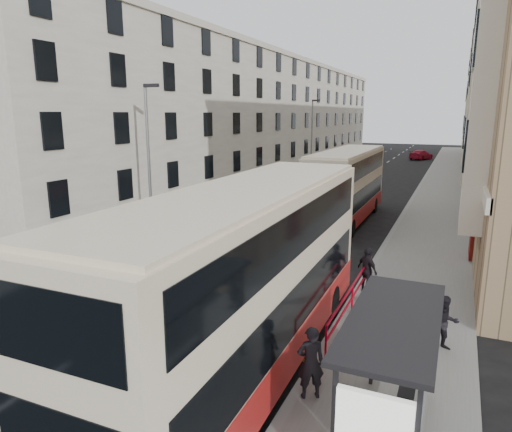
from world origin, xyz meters
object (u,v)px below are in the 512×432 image
at_px(double_decker_front, 248,280).
at_px(car_red, 421,155).
at_px(double_decker_rear, 347,186).
at_px(pedestrian_mid, 445,323).
at_px(bus_shelter, 397,362).
at_px(pedestrian_near, 311,363).
at_px(car_silver, 365,155).
at_px(pedestrian_far, 367,270).
at_px(street_lamp_near, 149,151).
at_px(white_van, 333,164).
at_px(street_lamp_far, 312,132).
at_px(car_dark, 368,150).

xyz_separation_m(double_decker_front, car_red, (-0.52, 61.77, -1.79)).
relative_size(double_decker_rear, pedestrian_mid, 7.06).
relative_size(bus_shelter, pedestrian_near, 2.41).
xyz_separation_m(bus_shelter, car_silver, (-11.64, 58.51, -1.36)).
xyz_separation_m(double_decker_front, pedestrian_near, (1.93, -0.74, -1.45)).
height_order(bus_shelter, double_decker_rear, double_decker_rear).
distance_m(pedestrian_mid, pedestrian_far, 4.34).
distance_m(street_lamp_near, white_van, 32.90).
xyz_separation_m(bus_shelter, pedestrian_near, (-1.99, 1.17, -1.11)).
bearing_deg(street_lamp_far, car_red, 64.27).
xyz_separation_m(double_decker_front, car_dark, (-9.63, 68.92, -1.85)).
distance_m(pedestrian_near, car_dark, 70.60).
relative_size(double_decker_front, car_dark, 3.19).
bearing_deg(car_dark, pedestrian_near, -99.13).
bearing_deg(car_dark, bus_shelter, -97.72).
bearing_deg(double_decker_front, car_dark, 97.17).
distance_m(pedestrian_far, car_silver, 51.28).
relative_size(street_lamp_far, pedestrian_far, 4.63).
relative_size(double_decker_front, pedestrian_near, 6.97).
bearing_deg(street_lamp_near, pedestrian_far, -18.48).
distance_m(bus_shelter, pedestrian_near, 2.56).
bearing_deg(car_red, street_lamp_near, 100.24).
relative_size(bus_shelter, pedestrian_far, 2.46).
bearing_deg(white_van, car_red, 46.61).
xyz_separation_m(street_lamp_far, car_silver, (3.05, 16.12, -3.85)).
relative_size(car_silver, car_red, 0.96).
bearing_deg(pedestrian_near, bus_shelter, 117.85).
relative_size(pedestrian_far, car_silver, 0.38).
bearing_deg(pedestrian_mid, street_lamp_far, 88.70).
height_order(street_lamp_near, car_dark, street_lamp_near).
relative_size(double_decker_front, car_silver, 2.68).
bearing_deg(car_red, pedestrian_far, 114.07).
distance_m(street_lamp_near, car_dark, 58.58).
bearing_deg(street_lamp_far, pedestrian_mid, -67.67).
bearing_deg(car_dark, pedestrian_far, -98.10).
xyz_separation_m(bus_shelter, double_decker_rear, (-5.46, 19.72, 0.13)).
height_order(double_decker_rear, pedestrian_mid, double_decker_rear).
bearing_deg(street_lamp_far, double_decker_rear, -67.85).
distance_m(white_van, car_silver, 13.54).
height_order(pedestrian_near, car_silver, pedestrian_near).
bearing_deg(car_silver, white_van, -108.69).
distance_m(double_decker_rear, pedestrian_far, 12.14).
relative_size(street_lamp_far, double_decker_front, 0.65).
distance_m(street_lamp_near, car_red, 52.45).
bearing_deg(double_decker_rear, street_lamp_far, 112.30).
bearing_deg(street_lamp_far, street_lamp_near, -90.00).
height_order(street_lamp_near, white_van, street_lamp_near).
height_order(car_silver, car_dark, car_silver).
xyz_separation_m(street_lamp_near, pedestrian_far, (12.70, -4.25, -3.62)).
distance_m(double_decker_front, pedestrian_far, 6.69).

